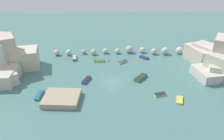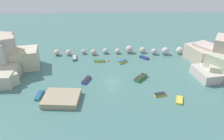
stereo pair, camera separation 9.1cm
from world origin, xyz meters
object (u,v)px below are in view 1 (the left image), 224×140
(moored_boat_0, at_px, (86,80))
(moored_boat_1, at_px, (144,57))
(stone_dock, at_px, (62,98))
(moored_boat_4, at_px, (122,62))
(moored_boat_2, at_px, (141,78))
(moored_boat_6, at_px, (39,95))
(moored_boat_5, at_px, (99,61))
(channel_buoy, at_px, (109,61))
(moored_boat_3, at_px, (180,100))
(moored_boat_7, at_px, (74,58))
(moored_boat_8, at_px, (160,94))

(moored_boat_0, xyz_separation_m, moored_boat_1, (18.03, 14.41, -0.11))
(stone_dock, height_order, moored_boat_4, stone_dock)
(moored_boat_2, xyz_separation_m, moored_boat_4, (-4.37, 10.34, -0.07))
(moored_boat_0, distance_m, moored_boat_6, 12.81)
(stone_dock, xyz_separation_m, moored_boat_5, (8.07, 20.82, -0.38))
(moored_boat_1, bearing_deg, channel_buoy, 55.35)
(moored_boat_0, bearing_deg, moored_boat_1, 149.64)
(moored_boat_6, bearing_deg, moored_boat_1, 129.40)
(moored_boat_3, xyz_separation_m, moored_boat_6, (-33.48, 2.47, 0.13))
(moored_boat_3, relative_size, moored_boat_5, 1.00)
(moored_boat_0, relative_size, moored_boat_7, 0.91)
(moored_boat_4, height_order, moored_boat_8, moored_boat_4)
(stone_dock, relative_size, moored_boat_0, 2.05)
(stone_dock, distance_m, moored_boat_8, 23.62)
(moored_boat_1, relative_size, moored_boat_6, 0.83)
(moored_boat_0, height_order, moored_boat_8, moored_boat_0)
(moored_boat_3, height_order, moored_boat_7, moored_boat_7)
(stone_dock, height_order, moored_boat_0, stone_dock)
(moored_boat_6, height_order, moored_boat_8, moored_boat_6)
(moored_boat_4, distance_m, moored_boat_6, 27.99)
(stone_dock, xyz_separation_m, moored_boat_0, (4.99, 8.82, -0.34))
(moored_boat_5, bearing_deg, channel_buoy, -175.86)
(moored_boat_1, bearing_deg, moored_boat_4, 67.72)
(moored_boat_1, relative_size, moored_boat_8, 1.07)
(moored_boat_1, relative_size, moored_boat_5, 0.94)
(moored_boat_4, height_order, moored_boat_5, moored_boat_4)
(moored_boat_5, bearing_deg, moored_boat_4, 175.63)
(moored_boat_7, bearing_deg, moored_boat_3, 39.51)
(moored_boat_3, distance_m, moored_boat_7, 36.76)
(moored_boat_2, relative_size, moored_boat_6, 1.16)
(moored_boat_2, height_order, moored_boat_8, moored_boat_2)
(moored_boat_6, bearing_deg, moored_boat_7, 168.39)
(moored_boat_7, bearing_deg, stone_dock, -9.33)
(moored_boat_4, relative_size, moored_boat_7, 0.72)
(moored_boat_4, bearing_deg, moored_boat_3, 78.43)
(moored_boat_7, height_order, moored_boat_8, moored_boat_7)
(moored_boat_0, distance_m, moored_boat_4, 15.39)
(channel_buoy, distance_m, moored_boat_8, 22.87)
(stone_dock, relative_size, moored_boat_7, 1.86)
(moored_boat_6, bearing_deg, moored_boat_2, 109.73)
(moored_boat_8, bearing_deg, stone_dock, -10.29)
(stone_dock, xyz_separation_m, moored_boat_2, (19.91, 9.68, -0.28))
(moored_boat_2, bearing_deg, moored_boat_7, 95.43)
(moored_boat_4, xyz_separation_m, moored_boat_5, (-7.48, 0.80, -0.04))
(moored_boat_5, height_order, moored_boat_8, moored_boat_5)
(moored_boat_3, xyz_separation_m, moored_boat_4, (-12.14, 20.57, 0.13))
(moored_boat_2, bearing_deg, moored_boat_6, 146.37)
(moored_boat_1, xyz_separation_m, moored_boat_4, (-7.48, -3.21, 0.10))
(moored_boat_0, relative_size, moored_boat_4, 1.26)
(moored_boat_4, xyz_separation_m, moored_boat_8, (8.01, -18.27, -0.09))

